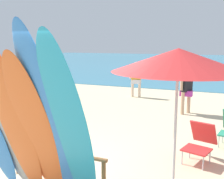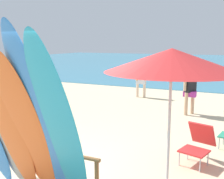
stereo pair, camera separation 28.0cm
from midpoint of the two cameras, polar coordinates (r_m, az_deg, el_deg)
The scene contains 11 objects.
ground at distance 17.93m, azimuth 15.91°, elevation 2.00°, with size 60.00×60.00×0.00m, color beige.
ocean_water at distance 33.59m, azimuth 20.05°, elevation 5.37°, with size 60.00×40.00×0.02m, color teal.
surfboard_rack at distance 4.84m, azimuth -10.88°, elevation -13.95°, with size 1.84×0.07×0.58m.
surfboard_orange_2 at distance 4.10m, azimuth -19.44°, elevation -6.35°, with size 0.52×0.08×2.66m, color orange.
surfboard_orange_3 at distance 3.96m, azimuth -15.43°, elevation -8.39°, with size 0.57×0.08×2.47m, color orange.
surfboard_blue_4 at distance 3.74m, azimuth -12.94°, elevation -6.52°, with size 0.51×0.08×2.82m, color #337AD1.
surfboard_teal_5 at distance 3.57m, azimuth -8.81°, elevation -8.09°, with size 0.55×0.06×2.72m, color #289EC6.
beachgoer_strolling at distance 11.75m, azimuth 6.86°, elevation 2.62°, with size 0.57×0.27×1.54m.
beachgoer_by_water at distance 9.25m, azimuth 17.03°, elevation 0.37°, with size 0.41×0.52×1.57m.
beach_chair_blue at distance 5.76m, azimuth 19.17°, elevation -10.48°, with size 0.69×0.84×0.80m.
beach_umbrella at distance 4.17m, azimuth 14.40°, elevation 5.99°, with size 2.04×2.04×2.30m.
Camera 2 is at (2.73, -3.53, 2.39)m, focal length 43.23 mm.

